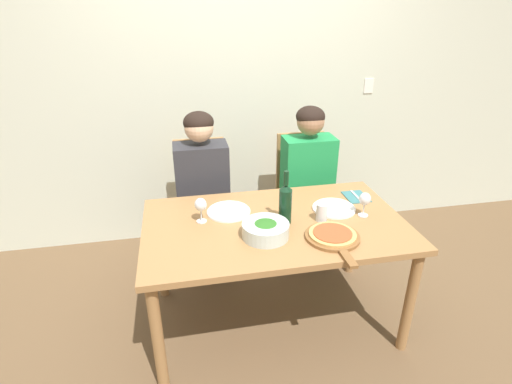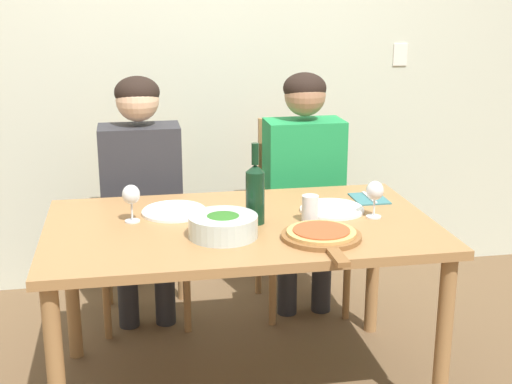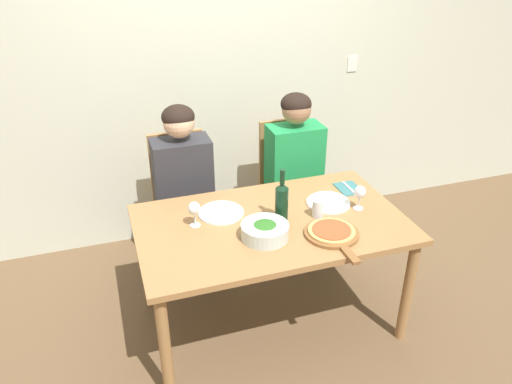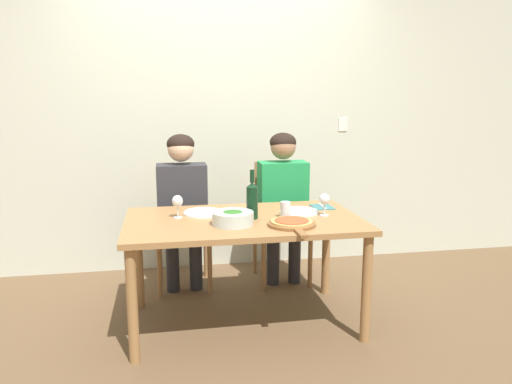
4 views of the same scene
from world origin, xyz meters
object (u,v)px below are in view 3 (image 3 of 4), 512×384
object	(u,v)px
person_man	(295,161)
wine_glass_right	(360,193)
person_woman	(183,177)
fork_on_napkin	(349,188)
dinner_plate_right	(328,202)
water_tumbler	(318,208)
pizza_on_board	(332,233)
chair_left	(182,199)
wine_glass_left	(194,210)
broccoli_bowl	(265,231)
dinner_plate_left	(221,212)
chair_right	(288,182)
wine_bottle	(282,201)

from	to	relation	value
person_man	wine_glass_right	world-z (taller)	person_man
person_woman	fork_on_napkin	bearing A→B (deg)	-26.01
fork_on_napkin	wine_glass_right	bearing A→B (deg)	-105.10
person_woman	wine_glass_right	size ratio (longest dim) A/B	8.09
dinner_plate_right	water_tumbler	distance (m)	0.18
dinner_plate_right	pizza_on_board	bearing A→B (deg)	-112.32
wine_glass_right	water_tumbler	bearing A→B (deg)	-178.76
pizza_on_board	wine_glass_right	xyz separation A→B (m)	(0.27, 0.21, 0.09)
dinner_plate_right	chair_left	bearing A→B (deg)	136.50
wine_glass_left	person_man	bearing A→B (deg)	35.28
chair_left	broccoli_bowl	size ratio (longest dim) A/B	3.75
broccoli_bowl	dinner_plate_left	world-z (taller)	broccoli_bowl
chair_right	wine_glass_left	size ratio (longest dim) A/B	6.40
chair_left	wine_glass_left	bearing A→B (deg)	-94.03
chair_left	person_woman	size ratio (longest dim) A/B	0.79
dinner_plate_right	dinner_plate_left	bearing A→B (deg)	172.18
wine_bottle	wine_glass_right	size ratio (longest dim) A/B	2.12
broccoli_bowl	wine_glass_right	xyz separation A→B (m)	(0.63, 0.12, 0.06)
chair_right	fork_on_napkin	world-z (taller)	chair_right
person_woman	wine_glass_left	world-z (taller)	person_woman
chair_left	broccoli_bowl	world-z (taller)	chair_left
chair_right	dinner_plate_left	distance (m)	0.96
person_woman	fork_on_napkin	xyz separation A→B (m)	(0.97, -0.47, -0.01)
person_man	wine_bottle	size ratio (longest dim) A/B	3.81
person_man	dinner_plate_right	size ratio (longest dim) A/B	4.60
person_woman	pizza_on_board	world-z (taller)	person_woman
broccoli_bowl	wine_glass_right	size ratio (longest dim) A/B	1.71
pizza_on_board	wine_glass_left	world-z (taller)	wine_glass_left
chair_right	broccoli_bowl	size ratio (longest dim) A/B	3.75
broccoli_bowl	fork_on_napkin	size ratio (longest dim) A/B	1.43
person_man	broccoli_bowl	distance (m)	0.98
person_man	water_tumbler	distance (m)	0.74
dinner_plate_right	wine_glass_left	xyz separation A→B (m)	(-0.81, 0.01, 0.10)
chair_left	wine_glass_left	world-z (taller)	chair_left
person_man	wine_bottle	distance (m)	0.81
fork_on_napkin	dinner_plate_right	bearing A→B (deg)	-147.07
pizza_on_board	fork_on_napkin	bearing A→B (deg)	53.33
wine_glass_left	wine_glass_right	world-z (taller)	same
wine_glass_right	dinner_plate_right	bearing A→B (deg)	142.04
pizza_on_board	person_man	bearing A→B (deg)	79.79
dinner_plate_left	wine_glass_right	world-z (taller)	wine_glass_right
chair_right	wine_glass_left	xyz separation A→B (m)	(-0.85, -0.72, 0.32)
person_woman	wine_glass_right	bearing A→B (deg)	-38.46
person_woman	wine_glass_left	xyz separation A→B (m)	(-0.05, -0.60, 0.09)
wine_glass_left	wine_glass_right	size ratio (longest dim) A/B	1.00
dinner_plate_left	fork_on_napkin	distance (m)	0.85
dinner_plate_left	dinner_plate_right	xyz separation A→B (m)	(0.64, -0.09, 0.00)
pizza_on_board	water_tumbler	distance (m)	0.21
chair_right	person_man	world-z (taller)	person_man
chair_right	dinner_plate_right	size ratio (longest dim) A/B	3.64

